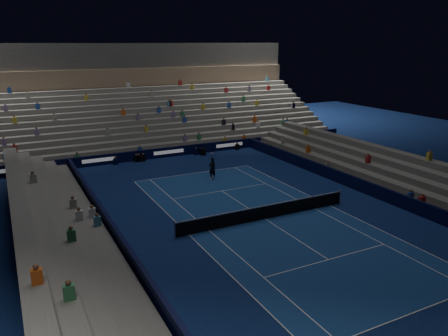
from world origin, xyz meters
name	(u,v)px	position (x,y,z in m)	size (l,w,h in m)	color
ground	(265,219)	(0.00, 0.00, 0.00)	(90.00, 90.00, 0.00)	#0D1E51
court_surface	(265,219)	(0.00, 0.00, 0.01)	(10.97, 23.77, 0.01)	navy
sponsor_barrier_far	(168,152)	(0.00, 18.50, 0.50)	(44.00, 0.25, 1.00)	black
sponsor_barrier_east	(374,190)	(9.70, 0.00, 0.50)	(0.25, 37.00, 1.00)	black
sponsor_barrier_west	(120,241)	(-9.70, 0.00, 0.50)	(0.25, 37.00, 1.00)	black
grandstand_main	(140,112)	(0.00, 27.90, 3.38)	(44.00, 15.20, 11.20)	slate
grandstand_east	(407,179)	(13.17, 0.00, 0.92)	(5.00, 37.00, 2.50)	#63635F
grandstand_west	(54,247)	(-13.17, 0.00, 0.92)	(5.00, 37.00, 2.50)	slate
tennis_net	(265,212)	(0.00, 0.00, 0.50)	(12.90, 0.10, 1.10)	#B2B2B7
tennis_player	(212,168)	(0.72, 9.63, 0.95)	(0.69, 0.45, 1.90)	black
broadcast_camera	(203,152)	(3.43, 17.61, 0.35)	(0.57, 1.01, 0.68)	black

